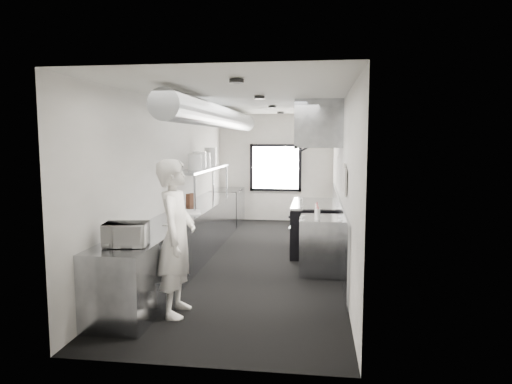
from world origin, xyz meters
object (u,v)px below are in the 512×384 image
(microwave, at_px, (126,234))
(squeeze_bottle_b, at_px, (317,214))
(prep_counter, at_px, (185,238))
(plate_stack_d, at_px, (210,157))
(deli_tub_a, at_px, (133,232))
(cutting_board, at_px, (188,212))
(squeeze_bottle_c, at_px, (317,212))
(squeeze_bottle_d, at_px, (317,210))
(far_work_table, at_px, (227,207))
(plate_stack_c, at_px, (205,160))
(pass_shelf, at_px, (203,170))
(line_cook, at_px, (176,238))
(plate_stack_b, at_px, (200,160))
(bottle_station, at_px, (320,245))
(deli_tub_b, at_px, (137,229))
(squeeze_bottle_e, at_px, (317,209))
(plate_stack_a, at_px, (195,162))
(range, at_px, (314,227))
(knife_block, at_px, (191,199))
(small_plate, at_px, (180,219))
(exhaust_hood, at_px, (319,126))
(squeeze_bottle_a, at_px, (318,214))

(microwave, relative_size, squeeze_bottle_b, 2.89)
(prep_counter, relative_size, plate_stack_d, 15.13)
(deli_tub_a, distance_m, cutting_board, 1.90)
(squeeze_bottle_c, bearing_deg, squeeze_bottle_d, 92.97)
(far_work_table, height_order, plate_stack_c, plate_stack_c)
(pass_shelf, distance_m, line_cook, 3.81)
(pass_shelf, height_order, plate_stack_b, plate_stack_b)
(microwave, distance_m, cutting_board, 2.45)
(bottle_station, distance_m, deli_tub_b, 2.92)
(squeeze_bottle_e, bearing_deg, plate_stack_a, 161.82)
(deli_tub_a, xyz_separation_m, deli_tub_b, (-0.04, 0.22, 0.00))
(plate_stack_a, xyz_separation_m, squeeze_bottle_c, (2.27, -1.02, -0.73))
(range, relative_size, far_work_table, 1.33)
(line_cook, relative_size, cutting_board, 3.33)
(microwave, xyz_separation_m, deli_tub_b, (-0.18, 0.78, -0.09))
(squeeze_bottle_c, bearing_deg, deli_tub_b, -147.64)
(prep_counter, bearing_deg, knife_block, 99.00)
(range, height_order, squeeze_bottle_c, squeeze_bottle_c)
(prep_counter, distance_m, far_work_table, 3.70)
(pass_shelf, distance_m, small_plate, 2.30)
(deli_tub_b, distance_m, plate_stack_c, 3.48)
(pass_shelf, relative_size, line_cook, 1.57)
(exhaust_hood, height_order, deli_tub_a, exhaust_hood)
(deli_tub_b, bearing_deg, plate_stack_b, 88.14)
(prep_counter, distance_m, plate_stack_c, 2.11)
(cutting_board, distance_m, squeeze_bottle_e, 2.17)
(deli_tub_a, bearing_deg, small_plate, 78.75)
(squeeze_bottle_c, height_order, squeeze_bottle_d, squeeze_bottle_d)
(squeeze_bottle_e, bearing_deg, prep_counter, -178.21)
(range, bearing_deg, squeeze_bottle_e, -87.38)
(squeeze_bottle_a, bearing_deg, range, 92.45)
(bottle_station, relative_size, squeeze_bottle_c, 5.19)
(plate_stack_a, bearing_deg, far_work_table, 89.43)
(deli_tub_b, bearing_deg, knife_block, 89.82)
(line_cook, bearing_deg, plate_stack_a, 7.89)
(squeeze_bottle_e, bearing_deg, exhaust_hood, 89.65)
(squeeze_bottle_e, bearing_deg, plate_stack_b, 152.86)
(squeeze_bottle_c, bearing_deg, small_plate, -166.63)
(pass_shelf, xyz_separation_m, line_cook, (0.59, -3.72, -0.58))
(small_plate, height_order, squeeze_bottle_e, squeeze_bottle_e)
(bottle_station, relative_size, line_cook, 0.47)
(plate_stack_d, bearing_deg, squeeze_bottle_e, -43.32)
(exhaust_hood, relative_size, plate_stack_b, 6.57)
(prep_counter, bearing_deg, plate_stack_a, 92.02)
(line_cook, bearing_deg, prep_counter, 11.02)
(deli_tub_a, relative_size, squeeze_bottle_b, 0.80)
(deli_tub_a, distance_m, small_plate, 1.26)
(far_work_table, relative_size, line_cook, 0.63)
(microwave, distance_m, squeeze_bottle_e, 3.39)
(bottle_station, xyz_separation_m, squeeze_bottle_a, (-0.04, -0.25, 0.54))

